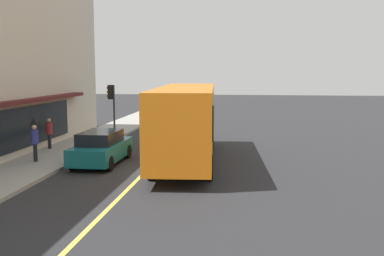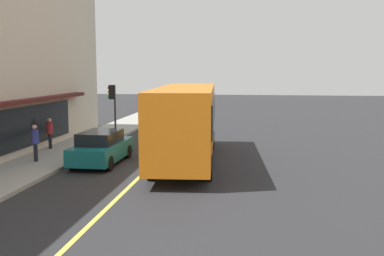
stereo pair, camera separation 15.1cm
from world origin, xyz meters
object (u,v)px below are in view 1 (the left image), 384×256
at_px(bus, 186,120).
at_px(pedestrian_waiting, 49,131).
at_px(traffic_light, 111,98).
at_px(car_teal, 101,148).
at_px(pedestrian_by_curb, 35,140).

distance_m(bus, pedestrian_waiting, 7.75).
bearing_deg(traffic_light, car_teal, -166.41).
relative_size(bus, car_teal, 2.61).
height_order(traffic_light, pedestrian_waiting, traffic_light).
relative_size(traffic_light, car_teal, 0.74).
height_order(traffic_light, pedestrian_by_curb, traffic_light).
bearing_deg(bus, car_teal, 104.61).
bearing_deg(pedestrian_waiting, traffic_light, -18.99).
xyz_separation_m(traffic_light, pedestrian_by_curb, (-8.48, 1.00, -1.38)).
bearing_deg(pedestrian_waiting, pedestrian_by_curb, -166.10).
distance_m(traffic_light, car_teal, 8.34).
distance_m(car_teal, pedestrian_waiting, 4.60).
xyz_separation_m(bus, traffic_light, (6.93, 5.71, 0.55)).
xyz_separation_m(bus, pedestrian_waiting, (1.69, 7.51, -0.87)).
distance_m(pedestrian_waiting, pedestrian_by_curb, 3.34).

